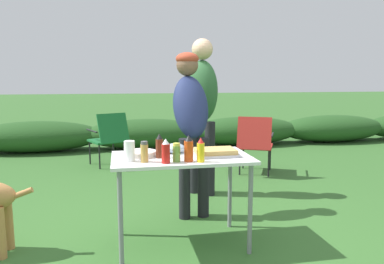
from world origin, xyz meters
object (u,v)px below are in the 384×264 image
Objects in this scene: food_tray at (215,152)px; camp_chair_near_hedge at (255,142)px; bbq_sauce_bottle at (159,146)px; camp_chair_green_behind_table at (109,136)px; folding_table at (181,166)px; hot_sauce_bottle at (189,149)px; ketchup_bottle at (166,152)px; plate_stack at (140,154)px; mustard_bottle at (201,150)px; mixing_bowl at (174,148)px; standing_person_in_red_jacket at (202,102)px; paper_cup_stack at (129,151)px; standing_person_in_gray_fleece at (191,113)px; relish_jar at (176,153)px; spice_jar at (144,152)px.

food_tray is 2.36m from camp_chair_near_hedge.
bbq_sauce_bottle is 0.23× the size of camp_chair_green_behind_table.
bbq_sauce_bottle reaches higher than folding_table.
ketchup_bottle is at bearing -172.03° from hot_sauce_bottle.
plate_stack is 0.33m from ketchup_bottle.
plate_stack is 1.36× the size of mustard_bottle.
plate_stack is at bearing 146.16° from mustard_bottle.
standing_person_in_red_jacket reaches higher than mixing_bowl.
paper_cup_stack is 0.53m from mustard_bottle.
standing_person_in_gray_fleece reaches higher than bbq_sauce_bottle.
relish_jar is at bearing -13.89° from paper_cup_stack.
hot_sauce_bottle is 1.40× the size of relish_jar.
food_tray is 1.44× the size of plate_stack.
standing_person_in_gray_fleece is at bearing -72.17° from standing_person_in_red_jacket.
mixing_bowl is 1.28m from standing_person_in_red_jacket.
bbq_sauce_bottle is 0.26m from hot_sauce_bottle.
paper_cup_stack is 0.10× the size of standing_person_in_gray_fleece.
plate_stack is 1.59× the size of spice_jar.
relish_jar is 0.17× the size of camp_chair_green_behind_table.
folding_table is 0.25m from relish_jar.
relish_jar is at bearing -109.43° from folding_table.
relish_jar is at bearing 17.58° from ketchup_bottle.
ketchup_bottle is 1.00× the size of mustard_bottle.
folding_table is at bearing 70.57° from relish_jar.
folding_table is 0.31m from ketchup_bottle.
standing_person_in_red_jacket is (0.87, 1.40, 0.27)m from paper_cup_stack.
mustard_bottle is 0.22× the size of camp_chair_near_hedge.
mustard_bottle is at bearing -35.67° from bbq_sauce_bottle.
hot_sauce_bottle is 0.92m from standing_person_in_gray_fleece.
camp_chair_near_hedge is at bearing 61.62° from food_tray.
spice_jar reaches higher than food_tray.
food_tray is 0.47m from ketchup_bottle.
relish_jar is at bearing -69.34° from standing_person_in_red_jacket.
bbq_sauce_bottle is 2.61m from camp_chair_near_hedge.
spice_jar reaches higher than camp_chair_near_hedge.
mixing_bowl is 0.41m from spice_jar.
standing_person_in_red_jacket is (0.63, 1.32, 0.26)m from bbq_sauce_bottle.
mustard_bottle is 0.22× the size of camp_chair_green_behind_table.
camp_chair_near_hedge is (1.18, 1.34, -0.55)m from standing_person_in_gray_fleece.
hot_sauce_bottle is at bearing -1.21° from relish_jar.
camp_chair_near_hedge is (0.93, 0.74, -0.62)m from standing_person_in_red_jacket.
mixing_bowl is 0.23m from bbq_sauce_bottle.
plate_stack is 0.36m from relish_jar.
plate_stack is at bearing 150.04° from bbq_sauce_bottle.
mustard_bottle is (0.52, -0.12, 0.01)m from paper_cup_stack.
mustard_bottle reaches higher than relish_jar.
mixing_bowl is at bearing -73.15° from standing_person_in_red_jacket.
ketchup_bottle and mustard_bottle have the same top height.
camp_chair_green_behind_table is 2.22m from camp_chair_near_hedge.
paper_cup_stack is 0.28m from ketchup_bottle.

